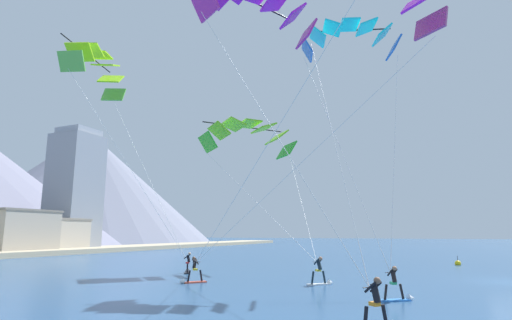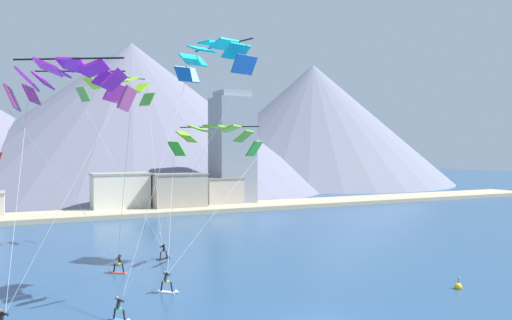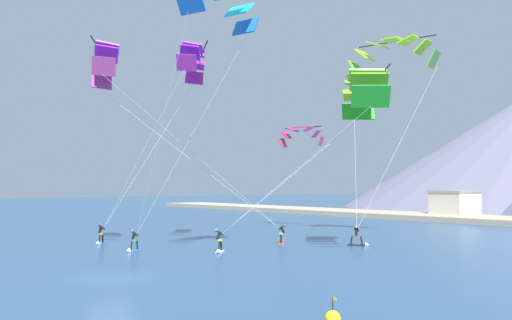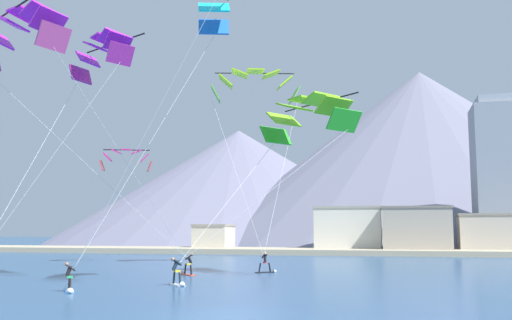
% 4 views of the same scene
% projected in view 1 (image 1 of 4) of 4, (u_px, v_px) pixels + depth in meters
% --- Properties ---
extents(ground_plane, '(400.00, 400.00, 0.00)m').
position_uv_depth(ground_plane, '(511.00, 282.00, 24.93)').
color(ground_plane, navy).
extents(kitesurfer_near_lead, '(1.31, 1.66, 1.64)m').
position_uv_depth(kitesurfer_near_lead, '(399.00, 291.00, 18.17)').
color(kitesurfer_near_lead, '#337FDB').
rests_on(kitesurfer_near_lead, ground).
extents(kitesurfer_near_trail, '(1.55, 1.48, 1.73)m').
position_uv_depth(kitesurfer_near_trail, '(322.00, 276.00, 23.82)').
color(kitesurfer_near_trail, white).
rests_on(kitesurfer_near_trail, ground).
extents(kitesurfer_mid_center, '(1.62, 1.38, 1.65)m').
position_uv_depth(kitesurfer_mid_center, '(191.00, 275.00, 24.72)').
color(kitesurfer_mid_center, '#E54C33').
rests_on(kitesurfer_mid_center, ground).
extents(kitesurfer_far_left, '(1.69, 1.26, 1.64)m').
position_uv_depth(kitesurfer_far_left, '(188.00, 267.00, 30.83)').
color(kitesurfer_far_left, black).
rests_on(kitesurfer_far_left, ground).
extents(kitesurfer_far_right, '(1.59, 1.43, 1.75)m').
position_uv_depth(kitesurfer_far_right, '(381.00, 314.00, 12.61)').
color(kitesurfer_far_right, '#337FDB').
rests_on(kitesurfer_far_right, ground).
extents(parafoil_kite_near_lead, '(9.03, 7.04, 16.64)m').
position_uv_depth(parafoil_kite_near_lead, '(350.00, 36.00, 28.53)').
color(parafoil_kite_near_lead, blue).
extents(parafoil_kite_near_trail, '(10.59, 11.28, 11.26)m').
position_uv_depth(parafoil_kite_near_trail, '(249.00, 134.00, 34.83)').
color(parafoil_kite_near_trail, green).
extents(parafoil_kite_far_left, '(8.52, 10.22, 17.09)m').
position_uv_depth(parafoil_kite_far_left, '(97.00, 67.00, 34.29)').
color(parafoil_kite_far_left, '#61BA43').
extents(parafoil_kite_far_right, '(7.61, 8.35, 14.86)m').
position_uv_depth(parafoil_kite_far_right, '(258.00, 5.00, 21.41)').
color(parafoil_kite_far_right, '#AE2694').
extents(race_marker_buoy, '(0.56, 0.56, 1.02)m').
position_uv_depth(race_marker_buoy, '(458.00, 263.00, 38.19)').
color(race_marker_buoy, yellow).
rests_on(race_marker_buoy, ground).
extents(shore_building_harbour_front, '(9.10, 4.87, 6.32)m').
position_uv_depth(shore_building_harbour_front, '(23.00, 232.00, 56.34)').
color(shore_building_harbour_front, '#A89E8E').
rests_on(shore_building_harbour_front, ground).
extents(shore_building_quay_east, '(6.87, 4.86, 5.37)m').
position_uv_depth(shore_building_quay_east, '(64.00, 235.00, 64.81)').
color(shore_building_quay_east, '#B7AD9E').
rests_on(shore_building_quay_east, ground).
extents(highrise_tower, '(7.00, 7.00, 21.17)m').
position_uv_depth(highrise_tower, '(74.00, 190.00, 69.13)').
color(highrise_tower, gray).
rests_on(highrise_tower, ground).
extents(mountain_peak_east_shoulder, '(85.40, 85.40, 37.48)m').
position_uv_depth(mountain_peak_east_shoulder, '(85.00, 186.00, 135.18)').
color(mountain_peak_east_shoulder, slate).
rests_on(mountain_peak_east_shoulder, ground).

